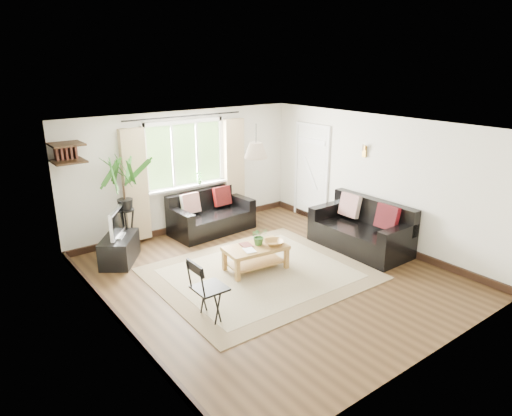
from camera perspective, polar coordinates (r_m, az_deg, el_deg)
floor at (r=7.46m, az=1.88°, el=-8.46°), size 5.50×5.50×0.00m
ceiling at (r=6.73m, az=2.09°, el=10.13°), size 5.50×5.50×0.00m
wall_back at (r=9.22m, az=-8.88°, el=4.52°), size 5.00×0.02×2.40m
wall_front at (r=5.31m, az=21.15°, el=-6.92°), size 5.00×0.02×2.40m
wall_left at (r=5.85m, az=-17.48°, el=-4.18°), size 0.02×5.50×2.40m
wall_right at (r=8.74m, az=14.85°, el=3.37°), size 0.02×5.50×2.40m
rug at (r=7.51m, az=0.50°, el=-8.16°), size 3.32×2.86×0.02m
window at (r=9.11m, az=-8.86°, el=6.61°), size 2.50×0.16×2.16m
door at (r=9.86m, az=6.92°, el=4.30°), size 0.06×0.96×2.06m
corner_shelf at (r=8.05m, az=-22.51°, el=6.40°), size 0.50×0.50×0.34m
pendant_lamp at (r=7.10m, az=0.00°, el=7.69°), size 0.36×0.36×0.54m
wall_sconce at (r=8.75m, az=13.30°, el=7.14°), size 0.12×0.12×0.28m
sofa_back at (r=9.19m, az=-5.56°, el=-0.66°), size 1.70×0.93×0.78m
sofa_right at (r=8.51m, az=12.91°, el=-2.35°), size 1.82×0.92×0.85m
coffee_table at (r=7.57m, az=-0.05°, el=-6.29°), size 1.08×0.67×0.42m
table_plant at (r=7.51m, az=0.39°, el=-3.52°), size 0.32×0.29×0.30m
bowl at (r=7.54m, az=2.26°, el=-4.34°), size 0.42×0.42×0.08m
book_a at (r=7.29m, az=-1.45°, el=-5.41°), size 0.22×0.26×0.02m
book_b at (r=7.47m, az=-1.84°, el=-4.77°), size 0.21×0.26×0.02m
tv_stand at (r=8.18m, az=-16.69°, el=-4.96°), size 0.91×0.99×0.47m
tv at (r=8.01m, az=-17.00°, el=-1.73°), size 0.58×0.67×0.51m
palm_stand at (r=8.34m, az=-16.01°, el=0.29°), size 0.87×0.87×1.76m
folding_chair at (r=6.16m, az=-5.78°, el=-10.06°), size 0.45×0.45×0.87m
sill_plant at (r=9.27m, az=-7.12°, el=3.80°), size 0.14×0.10×0.27m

